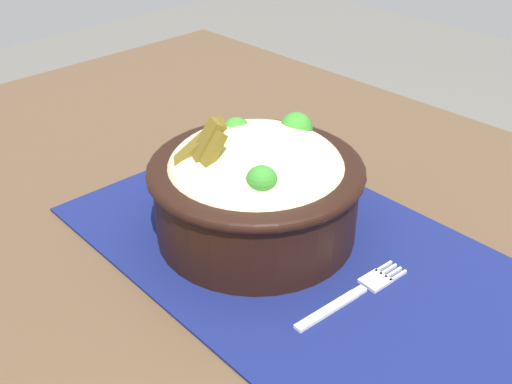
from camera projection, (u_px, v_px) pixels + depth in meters
table at (309, 292)px, 0.67m from camera, size 1.32×0.81×0.71m
placemat at (294, 250)px, 0.63m from camera, size 0.49×0.31×0.00m
bowl at (256, 185)px, 0.62m from camera, size 0.22×0.22×0.14m
fork at (356, 293)px, 0.57m from camera, size 0.03×0.14×0.00m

